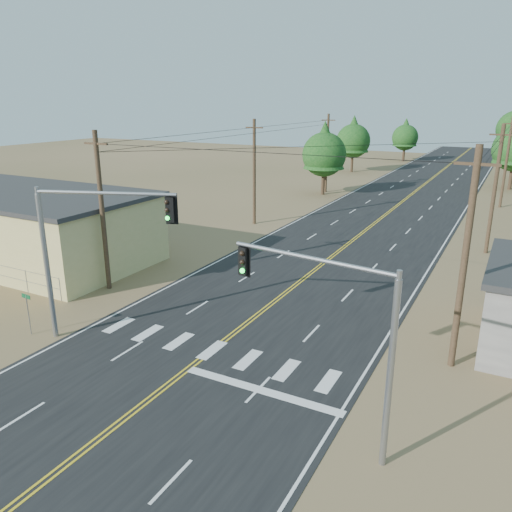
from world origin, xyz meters
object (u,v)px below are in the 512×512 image
Objects in this scene: building_left at (22,226)px; signal_mast_left at (82,239)px; signal_mast_right at (341,323)px; street_sign at (28,308)px.

building_left is 17.04m from signal_mast_left.
signal_mast_left is 1.13× the size of signal_mast_right.
building_left is 2.90× the size of signal_mast_right.
signal_mast_left is 5.11m from street_sign.
signal_mast_right is (13.69, -1.98, -0.60)m from signal_mast_left.
street_sign is at bearing -37.38° from building_left.
building_left is at bearing 168.97° from signal_mast_right.
street_sign is (-16.90, 0.84, -3.20)m from signal_mast_right.
signal_mast_right is 3.09× the size of street_sign.
street_sign is at bearing -175.01° from signal_mast_right.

